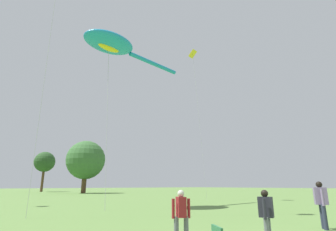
# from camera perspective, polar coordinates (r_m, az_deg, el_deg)

# --- Properties ---
(big_show_kite) EXTENTS (10.00, 3.95, 13.29)m
(big_show_kite) POSITION_cam_1_polar(r_m,az_deg,el_deg) (22.78, -12.17, 14.93)
(big_show_kite) COLOR #1E8CBF
(big_show_kite) RESTS_ON ground
(person_dark_jacket) EXTENTS (0.48, 0.41, 1.40)m
(person_dark_jacket) POSITION_cam_1_polar(r_m,az_deg,el_deg) (7.70, 20.66, -19.35)
(person_dark_jacket) COLOR slate
(person_dark_jacket) RESTS_ON ground
(person_brown_coat) EXTENTS (0.51, 0.49, 1.66)m
(person_brown_coat) POSITION_cam_1_polar(r_m,az_deg,el_deg) (11.46, 30.48, -15.82)
(person_brown_coat) COLOR #282D42
(person_brown_coat) RESTS_ON ground
(person_grey_haired_man) EXTENTS (0.45, 0.41, 1.40)m
(person_grey_haired_man) POSITION_cam_1_polar(r_m,az_deg,el_deg) (7.35, 2.88, -20.52)
(person_grey_haired_man) COLOR slate
(person_grey_haired_man) RESTS_ON ground
(small_kite_streamer_purple) EXTENTS (1.10, 1.60, 17.14)m
(small_kite_streamer_purple) POSITION_cam_1_polar(r_m,az_deg,el_deg) (31.80, 5.54, 12.00)
(small_kite_streamer_purple) COLOR yellow
(small_kite_streamer_purple) RESTS_ON ground
(tree_shrub_far) EXTENTS (4.93, 4.93, 9.63)m
(tree_shrub_far) POSITION_cam_1_polar(r_m,az_deg,el_deg) (72.60, -25.33, -9.17)
(tree_shrub_far) COLOR #513823
(tree_shrub_far) RESTS_ON ground
(tree_oak_left) EXTENTS (7.73, 7.73, 10.38)m
(tree_oak_left) POSITION_cam_1_polar(r_m,az_deg,el_deg) (56.38, -17.51, -9.25)
(tree_oak_left) COLOR #513823
(tree_oak_left) RESTS_ON ground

